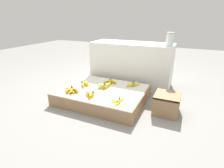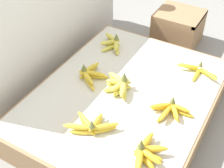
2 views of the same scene
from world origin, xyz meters
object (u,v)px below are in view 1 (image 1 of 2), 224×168
at_px(banana_bunch_back_midleft, 110,82).
at_px(foam_tray_white, 140,43).
at_px(banana_bunch_front_midright, 118,100).
at_px(banana_bunch_back_midright, 133,84).
at_px(banana_bunch_front_midleft, 91,94).
at_px(banana_bunch_middle_left, 84,83).
at_px(banana_bunch_middle_midleft, 104,86).
at_px(banana_bunch_front_left, 71,90).
at_px(glass_jar, 170,39).
at_px(wooden_crate, 167,103).

height_order(banana_bunch_back_midleft, foam_tray_white, foam_tray_white).
distance_m(banana_bunch_front_midright, foam_tray_white, 1.15).
bearing_deg(banana_bunch_back_midright, banana_bunch_front_midleft, -124.50).
height_order(banana_bunch_back_midleft, banana_bunch_back_midright, banana_bunch_back_midright).
bearing_deg(banana_bunch_front_midright, banana_bunch_middle_left, 155.87).
distance_m(banana_bunch_front_midleft, banana_bunch_back_midright, 0.64).
height_order(banana_bunch_front_midleft, banana_bunch_front_midright, banana_bunch_front_midleft).
distance_m(banana_bunch_middle_midleft, foam_tray_white, 0.91).
distance_m(banana_bunch_front_left, banana_bunch_front_midleft, 0.29).
relative_size(banana_bunch_front_midleft, banana_bunch_middle_left, 0.92).
height_order(banana_bunch_middle_left, glass_jar, glass_jar).
relative_size(glass_jar, foam_tray_white, 0.81).
bearing_deg(banana_bunch_middle_left, banana_bunch_middle_midleft, 4.27).
bearing_deg(banana_bunch_back_midright, banana_bunch_front_midright, -89.38).
bearing_deg(banana_bunch_front_midright, banana_bunch_back_midleft, 123.86).
xyz_separation_m(wooden_crate, banana_bunch_back_midleft, (-0.84, 0.20, 0.08)).
distance_m(banana_bunch_front_midleft, banana_bunch_middle_left, 0.39).
xyz_separation_m(banana_bunch_front_left, banana_bunch_front_midright, (0.66, -0.01, -0.01)).
relative_size(banana_bunch_front_left, banana_bunch_back_midright, 1.16).
bearing_deg(banana_bunch_front_left, banana_bunch_middle_left, 87.63).
relative_size(wooden_crate, banana_bunch_middle_left, 1.36).
relative_size(banana_bunch_front_midleft, banana_bunch_back_midleft, 1.03).
height_order(glass_jar, foam_tray_white, glass_jar).
relative_size(banana_bunch_middle_left, banana_bunch_middle_midleft, 1.29).
height_order(banana_bunch_front_midleft, banana_bunch_middle_left, banana_bunch_middle_left).
xyz_separation_m(banana_bunch_front_midleft, banana_bunch_front_midright, (0.37, -0.02, -0.00)).
height_order(banana_bunch_front_midleft, banana_bunch_back_midleft, banana_bunch_back_midleft).
distance_m(banana_bunch_front_left, glass_jar, 1.50).
bearing_deg(banana_bunch_back_midleft, banana_bunch_middle_left, -145.68).
relative_size(wooden_crate, banana_bunch_middle_midleft, 1.75).
relative_size(banana_bunch_front_left, banana_bunch_front_midleft, 1.03).
bearing_deg(banana_bunch_middle_left, banana_bunch_front_midleft, -44.82).
relative_size(banana_bunch_front_left, banana_bunch_front_midright, 0.87).
relative_size(banana_bunch_front_left, banana_bunch_middle_midleft, 1.22).
xyz_separation_m(banana_bunch_middle_midleft, banana_bunch_back_midleft, (0.00, 0.19, -0.00)).
bearing_deg(glass_jar, banana_bunch_front_left, -139.29).
distance_m(banana_bunch_back_midleft, foam_tray_white, 0.77).
bearing_deg(banana_bunch_front_left, foam_tray_white, 59.78).
bearing_deg(wooden_crate, banana_bunch_middle_midleft, 178.95).
relative_size(banana_bunch_middle_midleft, banana_bunch_back_midleft, 0.87).
distance_m(wooden_crate, banana_bunch_front_midright, 0.59).
distance_m(wooden_crate, banana_bunch_back_midright, 0.57).
height_order(wooden_crate, banana_bunch_middle_left, banana_bunch_middle_left).
bearing_deg(banana_bunch_middle_left, wooden_crate, 0.38).
distance_m(banana_bunch_middle_left, banana_bunch_middle_midleft, 0.31).
height_order(banana_bunch_middle_left, foam_tray_white, foam_tray_white).
height_order(banana_bunch_middle_midleft, foam_tray_white, foam_tray_white).
height_order(wooden_crate, banana_bunch_middle_midleft, banana_bunch_middle_midleft).
height_order(banana_bunch_front_midright, glass_jar, glass_jar).
bearing_deg(glass_jar, banana_bunch_front_midright, -112.93).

